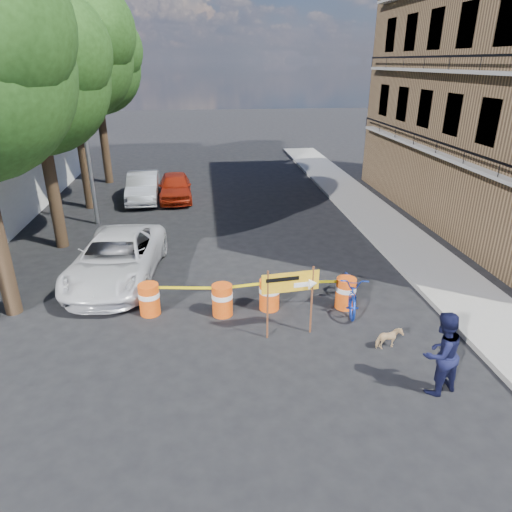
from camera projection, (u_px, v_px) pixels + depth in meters
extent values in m
plane|color=black|center=(264.00, 336.00, 11.70)|extent=(120.00, 120.00, 0.00)
cube|color=gray|center=(401.00, 239.00, 17.81)|extent=(2.40, 40.00, 0.15)
cylinder|color=#332316|center=(52.00, 185.00, 16.43)|extent=(0.44, 0.44, 4.76)
sphere|color=#1F4012|center=(33.00, 79.00, 15.03)|extent=(5.00, 5.00, 5.00)
sphere|color=#1F4012|center=(51.00, 50.00, 14.33)|extent=(3.75, 3.75, 3.75)
sphere|color=#1F4012|center=(20.00, 99.00, 15.79)|extent=(3.50, 3.50, 3.50)
cylinder|color=#332316|center=(83.00, 152.00, 20.89)|extent=(0.44, 0.44, 5.32)
sphere|color=#1F4012|center=(69.00, 57.00, 19.32)|extent=(5.40, 5.40, 5.40)
sphere|color=#1F4012|center=(86.00, 31.00, 18.55)|extent=(4.05, 4.05, 4.05)
sphere|color=#1F4012|center=(57.00, 76.00, 20.15)|extent=(3.78, 3.78, 3.78)
cylinder|color=#332316|center=(104.00, 139.00, 25.53)|extent=(0.44, 0.44, 4.93)
sphere|color=#1F4012|center=(95.00, 68.00, 24.08)|extent=(4.80, 4.80, 4.80)
sphere|color=#1F4012|center=(107.00, 49.00, 23.38)|extent=(3.60, 3.60, 3.60)
sphere|color=#1F4012|center=(85.00, 82.00, 24.82)|extent=(3.36, 3.36, 3.36)
cylinder|color=gray|center=(84.00, 129.00, 18.16)|extent=(0.16, 0.16, 8.00)
cylinder|color=gray|center=(82.00, 19.00, 16.68)|extent=(1.00, 0.12, 0.12)
cube|color=silver|center=(97.00, 21.00, 16.75)|extent=(0.35, 0.18, 0.12)
cylinder|color=#EB450D|center=(149.00, 299.00, 12.55)|extent=(0.56, 0.56, 0.90)
cylinder|color=white|center=(149.00, 295.00, 12.49)|extent=(0.58, 0.58, 0.14)
cylinder|color=#EB450D|center=(222.00, 300.00, 12.51)|extent=(0.56, 0.56, 0.90)
cylinder|color=white|center=(222.00, 295.00, 12.45)|extent=(0.58, 0.58, 0.14)
cylinder|color=#EB450D|center=(269.00, 294.00, 12.81)|extent=(0.56, 0.56, 0.90)
cylinder|color=white|center=(269.00, 290.00, 12.75)|extent=(0.58, 0.58, 0.14)
cylinder|color=#EB450D|center=(345.00, 293.00, 12.89)|extent=(0.56, 0.56, 0.90)
cylinder|color=white|center=(346.00, 288.00, 12.83)|extent=(0.58, 0.58, 0.14)
cylinder|color=#592D19|center=(268.00, 305.00, 11.25)|extent=(0.05, 0.05, 1.88)
cylinder|color=#592D19|center=(312.00, 300.00, 11.49)|extent=(0.05, 0.05, 1.88)
cube|color=gold|center=(291.00, 282.00, 11.14)|extent=(1.46, 0.19, 0.52)
cube|color=white|center=(302.00, 285.00, 11.22)|extent=(0.42, 0.06, 0.13)
cone|color=white|center=(313.00, 284.00, 11.28)|extent=(0.26, 0.30, 0.27)
cube|color=black|center=(283.00, 279.00, 11.04)|extent=(0.83, 0.10, 0.10)
imported|color=black|center=(441.00, 353.00, 9.40)|extent=(1.09, 0.97, 1.88)
imported|color=#1432A8|center=(352.00, 273.00, 12.65)|extent=(0.93, 1.24, 2.16)
imported|color=tan|center=(389.00, 339.00, 11.09)|extent=(0.69, 0.43, 0.54)
imported|color=silver|center=(117.00, 258.00, 14.42)|extent=(2.92, 5.52, 1.48)
imported|color=#A9240E|center=(175.00, 187.00, 22.98)|extent=(1.79, 4.01, 1.34)
imported|color=silver|center=(143.00, 187.00, 22.85)|extent=(1.63, 4.26, 1.38)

